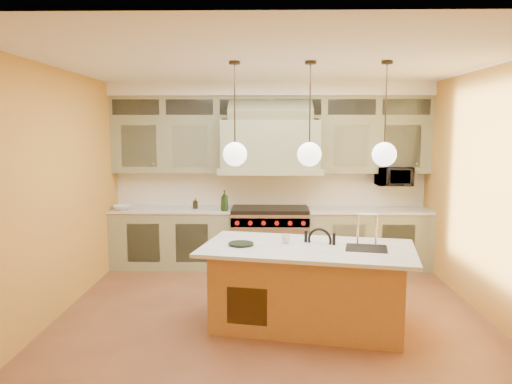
{
  "coord_description": "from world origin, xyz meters",
  "views": [
    {
      "loc": [
        -0.07,
        -5.61,
        2.19
      ],
      "look_at": [
        -0.19,
        0.7,
        1.39
      ],
      "focal_mm": 35.0,
      "sensor_mm": 36.0,
      "label": 1
    }
  ],
  "objects_px": {
    "kitchen_island": "(308,285)",
    "microwave": "(394,176)",
    "counter_stool": "(316,272)",
    "range": "(270,237)"
  },
  "relations": [
    {
      "from": "kitchen_island",
      "to": "microwave",
      "type": "distance_m",
      "value": 3.1
    },
    {
      "from": "kitchen_island",
      "to": "microwave",
      "type": "height_order",
      "value": "microwave"
    },
    {
      "from": "counter_stool",
      "to": "range",
      "type": "bearing_deg",
      "value": 124.37
    },
    {
      "from": "kitchen_island",
      "to": "counter_stool",
      "type": "distance_m",
      "value": 0.17
    },
    {
      "from": "kitchen_island",
      "to": "counter_stool",
      "type": "xyz_separation_m",
      "value": [
        0.08,
        -0.02,
        0.15
      ]
    },
    {
      "from": "range",
      "to": "kitchen_island",
      "type": "relative_size",
      "value": 0.49
    },
    {
      "from": "kitchen_island",
      "to": "counter_stool",
      "type": "bearing_deg",
      "value": -2.64
    },
    {
      "from": "counter_stool",
      "to": "microwave",
      "type": "relative_size",
      "value": 2.02
    },
    {
      "from": "range",
      "to": "counter_stool",
      "type": "xyz_separation_m",
      "value": [
        0.48,
        -2.42,
        0.14
      ]
    },
    {
      "from": "kitchen_island",
      "to": "microwave",
      "type": "xyz_separation_m",
      "value": [
        1.55,
        2.5,
        0.98
      ]
    }
  ]
}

